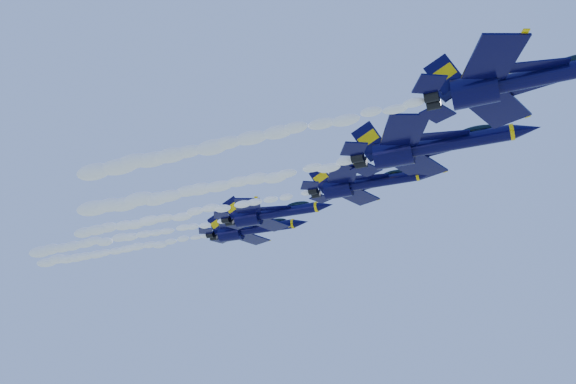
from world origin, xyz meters
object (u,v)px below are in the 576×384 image
at_px(jet_lead, 519,80).
at_px(jet_second, 430,146).
at_px(jet_fifth, 250,229).
at_px(jet_third, 363,183).
at_px(jet_fourth, 270,214).

xyz_separation_m(jet_lead, jet_second, (-9.14, 11.22, 1.18)).
relative_size(jet_lead, jet_fifth, 0.99).
xyz_separation_m(jet_third, jet_fifth, (-24.28, 18.12, 3.41)).
distance_m(jet_second, jet_fifth, 42.25).
xyz_separation_m(jet_fourth, jet_fifth, (-7.88, 9.86, 1.95)).
xyz_separation_m(jet_lead, jet_fourth, (-34.91, 26.65, 2.84)).
height_order(jet_third, jet_fifth, jet_fifth).
height_order(jet_lead, jet_third, jet_third).
height_order(jet_second, jet_third, jet_second).
distance_m(jet_lead, jet_second, 14.52).
relative_size(jet_fourth, jet_fifth, 0.95).
bearing_deg(jet_third, jet_fourth, 153.26).
relative_size(jet_second, jet_fifth, 1.08).
xyz_separation_m(jet_lead, jet_fifth, (-42.79, 36.51, 4.79)).
height_order(jet_lead, jet_fifth, jet_fifth).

